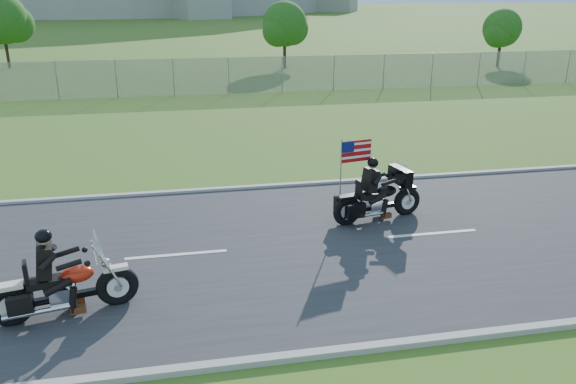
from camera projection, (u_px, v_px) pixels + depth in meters
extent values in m
plane|color=#38551A|center=(267.00, 249.00, 12.64)|extent=(420.00, 420.00, 0.00)
cube|color=#28282B|center=(267.00, 248.00, 12.64)|extent=(120.00, 8.00, 0.04)
cube|color=#9E9B93|center=(245.00, 188.00, 16.36)|extent=(120.00, 0.18, 0.12)
cube|color=#9E9B93|center=(306.00, 355.00, 8.89)|extent=(120.00, 0.18, 0.12)
cube|color=gray|center=(116.00, 79.00, 29.88)|extent=(60.00, 0.03, 2.00)
cylinder|color=#382316|center=(285.00, 51.00, 40.97)|extent=(0.22, 0.22, 2.52)
sphere|color=#174F15|center=(285.00, 24.00, 40.33)|extent=(3.20, 3.20, 3.20)
sphere|color=#174F15|center=(292.00, 29.00, 41.01)|extent=(2.40, 2.40, 2.40)
sphere|color=#174F15|center=(278.00, 31.00, 40.02)|extent=(2.24, 2.24, 2.24)
cylinder|color=#382316|center=(7.00, 49.00, 41.07)|extent=(0.22, 0.22, 2.80)
sphere|color=#174F15|center=(2.00, 19.00, 40.36)|extent=(3.60, 3.60, 3.60)
sphere|color=#174F15|center=(15.00, 24.00, 41.12)|extent=(2.70, 2.70, 2.70)
cylinder|color=#382316|center=(499.00, 51.00, 42.01)|extent=(0.22, 0.22, 2.24)
sphere|color=#174F15|center=(502.00, 28.00, 41.44)|extent=(2.80, 2.80, 2.80)
sphere|color=#174F15|center=(505.00, 32.00, 42.04)|extent=(2.10, 2.10, 2.10)
sphere|color=#174F15|center=(498.00, 34.00, 41.17)|extent=(1.96, 1.96, 1.96)
torus|color=black|center=(118.00, 286.00, 10.28)|extent=(0.79, 0.34, 0.77)
torus|color=black|center=(11.00, 306.00, 9.63)|extent=(0.79, 0.34, 0.77)
ellipsoid|color=red|center=(77.00, 274.00, 9.91)|extent=(0.64, 0.45, 0.29)
cube|color=black|center=(44.00, 282.00, 9.72)|extent=(0.63, 0.43, 0.13)
cube|color=black|center=(44.00, 261.00, 9.60)|extent=(0.33, 0.46, 0.57)
sphere|color=black|center=(43.00, 236.00, 9.47)|extent=(0.33, 0.33, 0.28)
cube|color=silver|center=(98.00, 245.00, 9.89)|extent=(0.14, 0.48, 0.42)
torus|color=black|center=(407.00, 201.00, 14.39)|extent=(0.78, 0.33, 0.75)
torus|color=black|center=(347.00, 211.00, 13.77)|extent=(0.78, 0.33, 0.75)
ellipsoid|color=black|center=(386.00, 191.00, 14.04)|extent=(0.62, 0.43, 0.29)
cube|color=black|center=(368.00, 195.00, 13.86)|extent=(0.61, 0.41, 0.12)
cube|color=black|center=(370.00, 180.00, 13.74)|extent=(0.32, 0.45, 0.56)
sphere|color=black|center=(373.00, 163.00, 13.61)|extent=(0.33, 0.33, 0.28)
cube|color=black|center=(400.00, 176.00, 14.06)|extent=(0.38, 0.84, 0.41)
cube|color=#B70C11|center=(356.00, 151.00, 13.57)|extent=(0.80, 0.18, 0.53)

